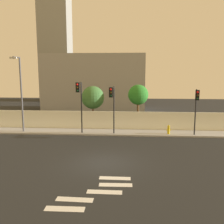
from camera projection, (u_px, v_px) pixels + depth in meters
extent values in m
plane|color=black|center=(104.00, 163.00, 16.85)|extent=(80.00, 80.00, 0.00)
cube|color=#A1A1A1|center=(112.00, 132.00, 24.91)|extent=(36.00, 2.40, 0.15)
cube|color=white|center=(113.00, 120.00, 26.02)|extent=(36.00, 0.18, 1.80)
cube|color=silver|center=(65.00, 209.00, 11.22)|extent=(1.81, 0.46, 0.01)
cube|color=silver|center=(75.00, 199.00, 12.03)|extent=(1.81, 0.49, 0.01)
cube|color=silver|center=(104.00, 192.00, 12.78)|extent=(1.80, 0.44, 0.01)
cube|color=silver|center=(116.00, 185.00, 13.58)|extent=(1.81, 0.49, 0.01)
cube|color=silver|center=(115.00, 178.00, 14.42)|extent=(1.80, 0.45, 0.01)
cylinder|color=black|center=(114.00, 110.00, 23.88)|extent=(0.12, 0.12, 4.50)
cylinder|color=black|center=(113.00, 88.00, 22.88)|extent=(0.26, 1.35, 0.08)
cube|color=black|center=(111.00, 92.00, 22.28)|extent=(0.36, 0.24, 0.90)
sphere|color=red|center=(111.00, 89.00, 22.12)|extent=(0.18, 0.18, 0.18)
sphere|color=#33260A|center=(111.00, 93.00, 22.17)|extent=(0.18, 0.18, 0.18)
sphere|color=black|center=(111.00, 96.00, 22.21)|extent=(0.18, 0.18, 0.18)
cylinder|color=black|center=(82.00, 108.00, 24.06)|extent=(0.12, 0.12, 4.89)
cylinder|color=black|center=(79.00, 83.00, 23.25)|extent=(0.22, 0.91, 0.08)
cube|color=black|center=(78.00, 87.00, 22.87)|extent=(0.37, 0.25, 0.90)
sphere|color=red|center=(77.00, 85.00, 22.71)|extent=(0.18, 0.18, 0.18)
sphere|color=#33260A|center=(77.00, 88.00, 22.75)|extent=(0.18, 0.18, 0.18)
sphere|color=black|center=(77.00, 91.00, 22.80)|extent=(0.18, 0.18, 0.18)
cylinder|color=black|center=(195.00, 112.00, 23.37)|extent=(0.12, 0.12, 4.27)
cylinder|color=black|center=(197.00, 91.00, 22.52)|extent=(0.27, 1.08, 0.08)
cube|color=black|center=(197.00, 95.00, 22.06)|extent=(0.37, 0.26, 0.90)
sphere|color=red|center=(198.00, 92.00, 21.90)|extent=(0.18, 0.18, 0.18)
sphere|color=#33260A|center=(197.00, 95.00, 21.94)|extent=(0.18, 0.18, 0.18)
sphere|color=black|center=(197.00, 99.00, 21.99)|extent=(0.18, 0.18, 0.18)
cylinder|color=#4C4C51|center=(22.00, 95.00, 24.48)|extent=(0.16, 0.16, 7.23)
cylinder|color=#4C4C51|center=(16.00, 57.00, 23.20)|extent=(0.16, 1.43, 0.10)
cube|color=beige|center=(13.00, 58.00, 22.51)|extent=(0.61, 0.27, 0.16)
cylinder|color=gold|center=(169.00, 130.00, 23.92)|extent=(0.24, 0.24, 0.69)
sphere|color=gold|center=(169.00, 126.00, 23.86)|extent=(0.26, 0.26, 0.26)
cylinder|color=gold|center=(167.00, 130.00, 23.93)|extent=(0.10, 0.09, 0.09)
cylinder|color=gold|center=(170.00, 130.00, 23.91)|extent=(0.10, 0.09, 0.09)
cylinder|color=brown|center=(93.00, 115.00, 27.50)|extent=(0.15, 0.15, 2.56)
sphere|color=#3B7036|center=(93.00, 97.00, 27.19)|extent=(2.47, 2.47, 2.47)
cylinder|color=brown|center=(138.00, 114.00, 27.13)|extent=(0.23, 0.23, 2.97)
sphere|color=#2B7F29|center=(138.00, 95.00, 26.79)|extent=(2.16, 2.16, 2.16)
cube|color=#9D9D9D|center=(94.00, 82.00, 39.55)|extent=(15.55, 6.00, 8.60)
cube|color=gray|center=(55.00, 30.00, 50.43)|extent=(5.87, 5.00, 28.31)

